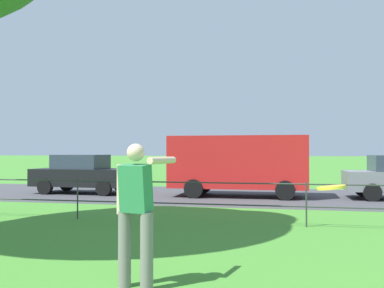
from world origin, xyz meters
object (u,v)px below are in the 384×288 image
frisbee (331,187)px  person_thrower (136,209)px  car_black_right (83,174)px  panel_van_center (239,162)px

frisbee → person_thrower: bearing=161.4°
frisbee → car_black_right: car_black_right is taller
frisbee → panel_van_center: size_ratio=0.06×
person_thrower → car_black_right: person_thrower is taller
frisbee → car_black_right: (-8.33, 11.74, -0.56)m
car_black_right → panel_van_center: 6.23m
person_thrower → panel_van_center: bearing=89.4°
panel_van_center → car_black_right: bearing=-179.4°
frisbee → panel_van_center: panel_van_center is taller
frisbee → car_black_right: 14.40m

